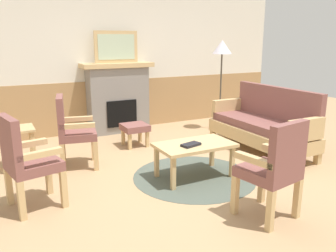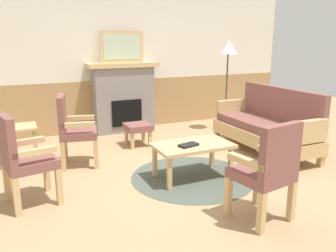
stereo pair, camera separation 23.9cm
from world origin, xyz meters
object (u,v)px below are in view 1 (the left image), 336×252
Objects in this scene: armchair_near_fireplace at (26,158)px; armchair_by_window_left at (72,129)px; couch at (263,125)px; floor_lamp_by_couch at (222,53)px; armchair_front_left at (275,166)px; book_on_table at (191,145)px; side_table at (17,136)px; coffee_table at (195,148)px; framed_picture at (116,47)px; footstool at (135,129)px; fireplace at (118,97)px.

armchair_near_fireplace and armchair_by_window_left have the same top height.
couch is 1.84× the size of armchair_by_window_left.
armchair_by_window_left is 0.58× the size of floor_lamp_by_couch.
armchair_front_left is 0.58× the size of floor_lamp_by_couch.
book_on_table is at bearing -162.71° from couch.
couch is 3.49m from armchair_near_fireplace.
side_table is (0.01, 1.30, -0.10)m from armchair_near_fireplace.
coffee_table is (-1.53, -0.44, -0.01)m from couch.
framed_picture is 2.16m from armchair_by_window_left.
book_on_table is 0.44× the size of side_table.
armchair_near_fireplace is at bearing -126.86° from framed_picture.
coffee_table is at bearing -35.73° from side_table.
floor_lamp_by_couch is (1.79, -0.72, -0.11)m from framed_picture.
book_on_table reaches higher than coffee_table.
armchair_near_fireplace is at bearing -140.05° from footstool.
armchair_by_window_left is at bearing -128.43° from fireplace.
framed_picture reaches higher than side_table.
armchair_by_window_left reaches higher than coffee_table.
couch and armchair_near_fireplace have the same top height.
fireplace is 0.77× the size of floor_lamp_by_couch.
side_table reaches higher than coffee_table.
floor_lamp_by_couch is at bearing 8.10° from footstool.
armchair_by_window_left is at bearing 167.54° from couch.
armchair_front_left is at bearing -86.96° from fireplace.
framed_picture reaches higher than floor_lamp_by_couch.
couch is 3.27× the size of side_table.
armchair_by_window_left is 2.68m from armchair_front_left.
armchair_near_fireplace is at bearing -124.36° from armchair_by_window_left.
fireplace is 3.79m from armchair_front_left.
coffee_table is at bearing -132.97° from floor_lamp_by_couch.
armchair_by_window_left reaches higher than footstool.
couch is at bearing -52.53° from framed_picture.
couch reaches higher than side_table.
side_table is (-1.84, -1.16, -1.13)m from framed_picture.
book_on_table is at bearing -38.26° from side_table.
fireplace is at bearing 85.53° from footstool.
couch and armchair_by_window_left have the same top height.
floor_lamp_by_couch is (1.71, 1.83, 1.06)m from coffee_table.
armchair_near_fireplace is at bearing 175.62° from book_on_table.
framed_picture is at bearing 127.47° from couch.
fireplace is at bearing 158.20° from floor_lamp_by_couch.
armchair_by_window_left is at bearing 55.64° from armchair_near_fireplace.
fireplace is 2.62m from book_on_table.
armchair_front_left is at bearing -58.94° from armchair_by_window_left.
framed_picture is 0.82× the size of armchair_near_fireplace.
framed_picture is at bearing 90.00° from fireplace.
armchair_near_fireplace reaches higher than side_table.
floor_lamp_by_couch reaches higher than coffee_table.
armchair_by_window_left is 1.00× the size of armchair_front_left.
side_table is 3.80m from floor_lamp_by_couch.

